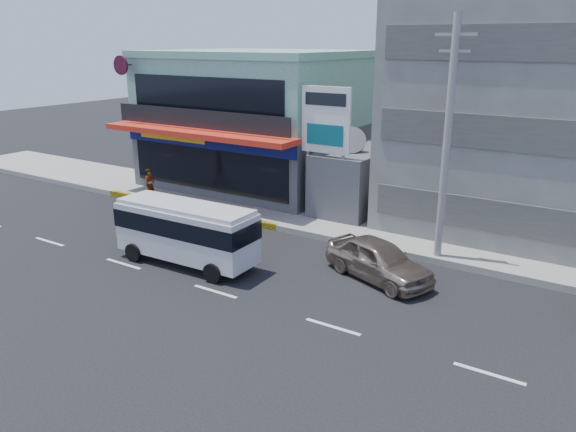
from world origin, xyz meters
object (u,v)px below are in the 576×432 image
at_px(billboard, 326,128).
at_px(utility_pole_near, 447,141).
at_px(sedan, 379,260).
at_px(motorcycle_rider, 151,198).
at_px(shop_building, 258,123).
at_px(satellite_dish, 351,151).
at_px(minibus, 186,229).

bearing_deg(billboard, utility_pole_near, -15.48).
relative_size(sedan, motorcycle_rider, 1.96).
height_order(shop_building, sedan, shop_building).
bearing_deg(shop_building, billboard, -32.32).
xyz_separation_m(billboard, sedan, (5.12, -4.79, -4.13)).
bearing_deg(utility_pole_near, motorcycle_rider, -174.91).
bearing_deg(satellite_dish, utility_pole_near, -30.96).
relative_size(utility_pole_near, sedan, 2.12).
height_order(satellite_dish, utility_pole_near, utility_pole_near).
xyz_separation_m(utility_pole_near, minibus, (-8.74, -5.90, -3.59)).
distance_m(shop_building, satellite_dish, 8.54).
bearing_deg(billboard, shop_building, 147.68).
bearing_deg(satellite_dish, billboard, -105.52).
bearing_deg(satellite_dish, minibus, -106.11).
height_order(shop_building, satellite_dish, shop_building).
xyz_separation_m(shop_building, motorcycle_rider, (-1.51, -7.93, -3.20)).
relative_size(shop_building, motorcycle_rider, 5.16).
bearing_deg(minibus, utility_pole_near, 34.01).
distance_m(utility_pole_near, sedan, 5.46).
xyz_separation_m(shop_building, sedan, (12.62, -9.54, -3.20)).
xyz_separation_m(satellite_dish, billboard, (-0.50, -1.80, 1.35)).
height_order(utility_pole_near, sedan, utility_pole_near).
height_order(shop_building, minibus, shop_building).
relative_size(billboard, utility_pole_near, 0.69).
bearing_deg(sedan, billboard, 67.73).
xyz_separation_m(shop_building, billboard, (7.50, -4.75, 0.93)).
bearing_deg(utility_pole_near, billboard, 164.52).
height_order(utility_pole_near, motorcycle_rider, utility_pole_near).
relative_size(billboard, sedan, 1.47).
xyz_separation_m(shop_building, satellite_dish, (8.00, -2.95, -0.42)).
height_order(shop_building, billboard, shop_building).
relative_size(minibus, sedan, 1.33).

